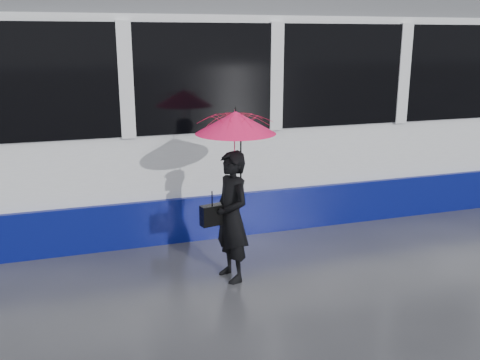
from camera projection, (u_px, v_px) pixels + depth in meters
name	position (u px, v px, depth m)	size (l,w,h in m)	color
ground	(171.00, 285.00, 6.07)	(90.00, 90.00, 0.00)	#2A2A2F
rails	(140.00, 216.00, 8.36)	(34.00, 1.51, 0.02)	#3F3D38
woman	(232.00, 217.00, 6.05)	(0.55, 0.36, 1.51)	black
umbrella	(236.00, 138.00, 5.83)	(1.06, 1.06, 1.02)	#E41360
handbag	(212.00, 215.00, 5.99)	(0.29, 0.17, 0.41)	black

